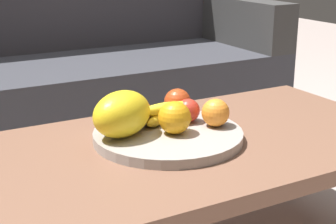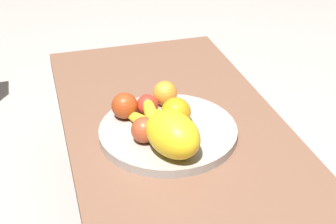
{
  "view_description": "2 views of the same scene",
  "coord_description": "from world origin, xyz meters",
  "views": [
    {
      "loc": [
        -0.64,
        -1.04,
        0.85
      ],
      "look_at": [
        -0.05,
        0.04,
        0.46
      ],
      "focal_mm": 54.97,
      "sensor_mm": 36.0,
      "label": 1
    },
    {
      "loc": [
        -1.13,
        0.35,
        1.15
      ],
      "look_at": [
        -0.05,
        0.04,
        0.46
      ],
      "focal_mm": 52.55,
      "sensor_mm": 36.0,
      "label": 2
    }
  ],
  "objects": [
    {
      "name": "melon_large_front",
      "position": [
        -0.17,
        0.06,
        0.47
      ],
      "size": [
        0.2,
        0.17,
        0.11
      ],
      "primitive_type": "ellipsoid",
      "rotation": [
        0.0,
        0.0,
        0.39
      ],
      "color": "yellow",
      "rests_on": "fruit_bowl"
    },
    {
      "name": "fruit_bowl",
      "position": [
        -0.05,
        0.04,
        0.4
      ],
      "size": [
        0.38,
        0.38,
        0.03
      ],
      "primitive_type": "cylinder",
      "color": "#A39C96",
      "rests_on": "coffee_table"
    },
    {
      "name": "apple_front",
      "position": [
        -0.1,
        0.11,
        0.44
      ],
      "size": [
        0.07,
        0.07,
        0.07
      ],
      "primitive_type": "sphere",
      "color": "#AD4526",
      "rests_on": "fruit_bowl"
    },
    {
      "name": "ground_plane",
      "position": [
        0.0,
        0.0,
        0.0
      ],
      "size": [
        8.0,
        8.0,
        0.0
      ],
      "primitive_type": "plane",
      "color": "#AC9B94"
    },
    {
      "name": "apple_left",
      "position": [
        0.03,
        0.14,
        0.45
      ],
      "size": [
        0.07,
        0.07,
        0.07
      ],
      "primitive_type": "sphere",
      "color": "#B03E18",
      "rests_on": "fruit_bowl"
    },
    {
      "name": "orange_front",
      "position": [
        0.07,
        0.01,
        0.45
      ],
      "size": [
        0.07,
        0.07,
        0.07
      ],
      "primitive_type": "sphere",
      "color": "orange",
      "rests_on": "fruit_bowl"
    },
    {
      "name": "orange_left",
      "position": [
        -0.05,
        0.01,
        0.45
      ],
      "size": [
        0.08,
        0.08,
        0.08
      ],
      "primitive_type": "sphere",
      "color": "orange",
      "rests_on": "fruit_bowl"
    },
    {
      "name": "apple_right",
      "position": [
        0.03,
        0.07,
        0.44
      ],
      "size": [
        0.06,
        0.06,
        0.06
      ],
      "primitive_type": "sphere",
      "color": "red",
      "rests_on": "fruit_bowl"
    },
    {
      "name": "coffee_table",
      "position": [
        0.0,
        0.0,
        0.34
      ],
      "size": [
        1.17,
        0.62,
        0.38
      ],
      "color": "brown",
      "rests_on": "ground_plane"
    },
    {
      "name": "banana_bunch",
      "position": [
        -0.03,
        0.09,
        0.44
      ],
      "size": [
        0.16,
        0.12,
        0.06
      ],
      "color": "gold",
      "rests_on": "fruit_bowl"
    }
  ]
}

